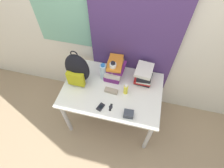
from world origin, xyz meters
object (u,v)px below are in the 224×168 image
object	(u,v)px
backpack	(77,70)
camera_pouch	(129,114)
book_stack_left	(115,69)
water_bottle	(103,72)
sunglasses_case	(112,91)
wristwatch	(111,107)
book_stack_center	(144,74)
sports_bottle	(113,71)
cell_phone	(101,107)
sunscreen_bottle	(126,89)

from	to	relation	value
backpack	camera_pouch	distance (m)	0.74
book_stack_left	water_bottle	xyz separation A→B (m)	(-0.12, -0.08, 0.01)
backpack	sunglasses_case	distance (m)	0.45
book_stack_left	wristwatch	world-z (taller)	book_stack_left
backpack	water_bottle	world-z (taller)	backpack
book_stack_center	sports_bottle	world-z (taller)	sports_bottle
camera_pouch	wristwatch	bearing A→B (deg)	167.04
backpack	sports_bottle	bearing A→B (deg)	18.72
sports_bottle	camera_pouch	world-z (taller)	sports_bottle
book_stack_center	book_stack_left	bearing A→B (deg)	179.96
water_bottle	cell_phone	distance (m)	0.42
water_bottle	camera_pouch	distance (m)	0.57
sports_bottle	sunglasses_case	size ratio (longest dim) A/B	1.79
book_stack_center	sunscreen_bottle	distance (m)	0.29
wristwatch	sunscreen_bottle	bearing A→B (deg)	62.77
camera_pouch	wristwatch	world-z (taller)	camera_pouch
sunscreen_bottle	wristwatch	xyz separation A→B (m)	(-0.12, -0.22, -0.06)
wristwatch	cell_phone	bearing A→B (deg)	-166.55
backpack	wristwatch	world-z (taller)	backpack
camera_pouch	cell_phone	bearing A→B (deg)	176.09
book_stack_left	cell_phone	distance (m)	0.50
sunscreen_bottle	camera_pouch	world-z (taller)	sunscreen_bottle
water_bottle	sports_bottle	world-z (taller)	sports_bottle
book_stack_left	book_stack_center	size ratio (longest dim) A/B	1.09
sports_bottle	sunglasses_case	xyz separation A→B (m)	(0.03, -0.19, -0.11)
backpack	camera_pouch	bearing A→B (deg)	-25.71
book_stack_center	sunglasses_case	bearing A→B (deg)	-140.47
book_stack_left	sunscreen_bottle	size ratio (longest dim) A/B	2.05
wristwatch	water_bottle	bearing A→B (deg)	115.88
book_stack_center	sunscreen_bottle	world-z (taller)	book_stack_center
camera_pouch	wristwatch	xyz separation A→B (m)	(-0.20, 0.05, -0.03)
backpack	cell_phone	size ratio (longest dim) A/B	4.38
water_bottle	cell_phone	world-z (taller)	water_bottle
book_stack_center	cell_phone	size ratio (longest dim) A/B	2.56
water_bottle	sunglasses_case	size ratio (longest dim) A/B	1.50
book_stack_center	cell_phone	distance (m)	0.63
sports_bottle	sunglasses_case	world-z (taller)	sports_bottle
cell_phone	camera_pouch	xyz separation A→B (m)	(0.31, -0.02, 0.02)
book_stack_center	water_bottle	distance (m)	0.47
book_stack_left	camera_pouch	size ratio (longest dim) A/B	2.80
camera_pouch	backpack	bearing A→B (deg)	154.29
sunscreen_bottle	cell_phone	distance (m)	0.34
sunscreen_bottle	sports_bottle	bearing A→B (deg)	137.93
sports_bottle	sunscreen_bottle	xyz separation A→B (m)	(0.19, -0.17, -0.06)
cell_phone	sunglasses_case	xyz separation A→B (m)	(0.07, 0.22, 0.01)
sports_bottle	wristwatch	distance (m)	0.42
book_stack_left	wristwatch	size ratio (longest dim) A/B	3.41
camera_pouch	wristwatch	size ratio (longest dim) A/B	1.22
book_stack_center	sunglasses_case	size ratio (longest dim) A/B	1.76
water_bottle	camera_pouch	bearing A→B (deg)	-47.83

